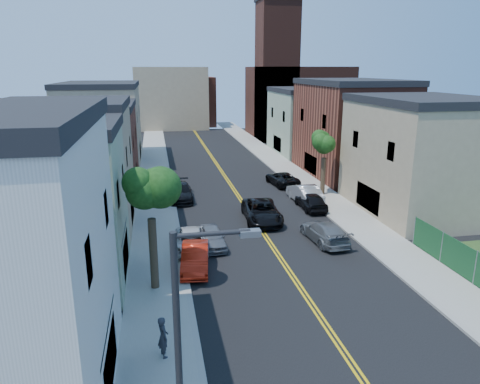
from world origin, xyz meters
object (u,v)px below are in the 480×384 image
red_sedan (195,258)px  pedestrian_left (163,337)px  grey_car_left (212,237)px  black_suv_lane (262,211)px  black_car_right (311,201)px  black_car_left (180,192)px  silver_car_right (305,193)px  white_pickup (191,241)px  grey_car_right (324,232)px  dark_car_right_far (282,179)px

red_sedan → pedestrian_left: size_ratio=2.51×
red_sedan → grey_car_left: bearing=72.8°
black_suv_lane → black_car_right: bearing=28.2°
black_car_left → silver_car_right: silver_car_right is taller
white_pickup → pedestrian_left: bearing=-96.3°
silver_car_right → pedestrian_left: pedestrian_left is taller
white_pickup → black_car_left: (0.00, 12.04, 0.11)m
white_pickup → silver_car_right: silver_car_right is taller
red_sedan → white_pickup: 2.90m
black_car_right → grey_car_right: bearing=77.5°
grey_car_left → dark_car_right_far: 17.75m
white_pickup → black_suv_lane: 7.74m
red_sedan → grey_car_left: (1.48, 3.31, -0.07)m
red_sedan → white_pickup: bearing=96.9°
black_car_right → pedestrian_left: pedestrian_left is taller
silver_car_right → black_suv_lane: silver_car_right is taller
red_sedan → black_suv_lane: bearing=59.3°
grey_car_right → dark_car_right_far: grey_car_right is taller
pedestrian_left → grey_car_right: bearing=-62.0°
black_car_right → silver_car_right: size_ratio=0.86×
grey_car_left → silver_car_right: 12.88m
grey_car_right → black_suv_lane: black_suv_lane is taller
dark_car_right_far → black_car_left: bearing=10.9°
dark_car_right_far → pedestrian_left: 29.76m
black_car_right → black_suv_lane: black_suv_lane is taller
dark_car_right_far → pedestrian_left: (-12.84, -26.84, 0.36)m
black_car_right → black_suv_lane: 5.36m
grey_car_right → white_pickup: bearing=-5.2°
white_pickup → silver_car_right: size_ratio=0.91×
white_pickup → black_suv_lane: black_suv_lane is taller
black_car_right → dark_car_right_far: 8.46m
pedestrian_left → silver_car_right: bearing=-49.1°
white_pickup → black_suv_lane: (6.00, 4.89, 0.15)m
red_sedan → black_suv_lane: size_ratio=0.78×
red_sedan → black_car_left: size_ratio=0.85×
white_pickup → pedestrian_left: pedestrian_left is taller
grey_car_right → black_suv_lane: 6.03m
red_sedan → black_car_right: size_ratio=1.01×
pedestrian_left → dark_car_right_far: bearing=-42.0°
silver_car_right → white_pickup: bearing=37.1°
silver_car_right → dark_car_right_far: (-0.25, 6.46, -0.17)m
white_pickup → silver_car_right: 14.27m
grey_car_left → black_suv_lane: 6.36m
grey_car_left → silver_car_right: silver_car_right is taller
black_car_left → grey_car_right: bearing=-52.3°
grey_car_left → red_sedan: bearing=-115.9°
white_pickup → silver_car_right: (11.00, 9.08, 0.20)m
grey_car_right → silver_car_right: bearing=-104.7°
grey_car_right → black_suv_lane: size_ratio=0.86×
black_car_right → pedestrian_left: size_ratio=2.48×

